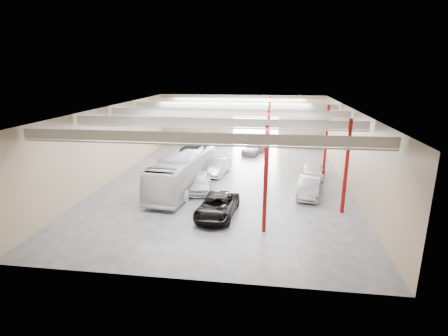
% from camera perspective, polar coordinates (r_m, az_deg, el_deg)
% --- Properties ---
extents(depot_shell, '(22.12, 32.12, 7.06)m').
position_cam_1_polar(depot_shell, '(32.29, 0.69, 6.35)').
color(depot_shell, '#45454A').
rests_on(depot_shell, ground).
extents(coach_bus, '(3.81, 11.96, 3.27)m').
position_cam_1_polar(coach_bus, '(31.01, -6.69, -0.49)').
color(coach_bus, silver).
rests_on(coach_bus, ground).
extents(black_sedan, '(2.94, 5.62, 1.51)m').
position_cam_1_polar(black_sedan, '(25.39, -1.09, -6.23)').
color(black_sedan, black).
rests_on(black_sedan, ground).
extents(car_row_a, '(2.64, 5.00, 1.62)m').
position_cam_1_polar(car_row_a, '(30.59, -4.03, -2.27)').
color(car_row_a, silver).
rests_on(car_row_a, ground).
extents(car_row_b, '(2.37, 4.96, 1.57)m').
position_cam_1_polar(car_row_b, '(35.35, -1.04, 0.23)').
color(car_row_b, '#BABABF').
rests_on(car_row_b, ground).
extents(car_row_c, '(3.38, 5.23, 1.41)m').
position_cam_1_polar(car_row_c, '(44.22, 4.92, 3.25)').
color(car_row_c, gray).
rests_on(car_row_c, ground).
extents(car_right_near, '(2.48, 5.19, 1.64)m').
position_cam_1_polar(car_right_near, '(30.22, 13.69, -2.90)').
color(car_right_near, '#A3A4A8').
rests_on(car_right_near, ground).
extents(car_right_far, '(2.26, 4.71, 1.55)m').
position_cam_1_polar(car_right_far, '(35.28, 14.37, -0.32)').
color(car_right_far, white).
rests_on(car_right_far, ground).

